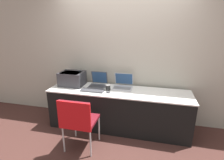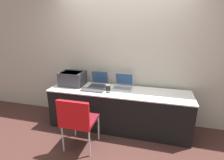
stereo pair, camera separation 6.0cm
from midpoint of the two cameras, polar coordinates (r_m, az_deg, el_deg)
name	(u,v)px [view 2 (the right image)]	position (r m, az deg, el deg)	size (l,w,h in m)	color
ground_plane	(114,136)	(3.23, 1.25, -17.88)	(14.00, 14.00, 0.00)	#472823
wall_back	(124,56)	(3.39, 4.31, 7.82)	(8.00, 0.05, 2.60)	#B7B2A3
table	(118,109)	(3.30, 2.61, -9.48)	(2.55, 0.66, 0.74)	black
printer	(73,78)	(3.48, -12.26, 0.69)	(0.45, 0.37, 0.27)	#333338
laptop_left	(98,83)	(3.38, -4.01, -0.98)	(0.32, 0.32, 0.27)	#4C4C51
laptop_right	(123,85)	(3.28, 4.11, -1.59)	(0.36, 0.36, 0.26)	#B7B7BC
external_keyboard	(92,90)	(3.15, -5.92, -3.39)	(0.42, 0.16, 0.02)	#3D3D42
coffee_cup	(108,87)	(3.15, -0.80, -2.43)	(0.09, 0.09, 0.10)	black
mouse	(108,92)	(3.03, -0.76, -3.97)	(0.07, 0.04, 0.03)	#4C4C51
chair	(77,118)	(2.68, -10.71, -12.13)	(0.49, 0.47, 0.87)	maroon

